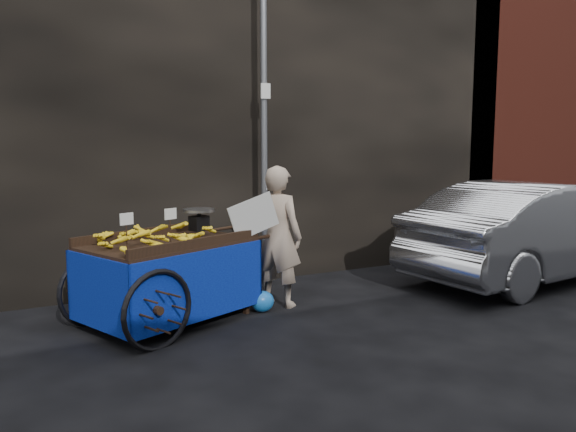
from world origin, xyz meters
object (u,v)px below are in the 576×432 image
parked_car (535,231)px  banana_cart (164,251)px  vendor (278,236)px  plastic_bag (263,301)px

parked_car → banana_cart: bearing=79.0°
vendor → plastic_bag: (-0.26, -0.16, -0.66)m
vendor → parked_car: size_ratio=0.40×
vendor → plastic_bag: size_ratio=6.13×
plastic_bag → parked_car: size_ratio=0.06×
banana_cart → vendor: size_ratio=1.54×
plastic_bag → parked_car: bearing=-4.6°
vendor → plastic_bag: 0.73m
vendor → parked_car: (3.53, -0.46, -0.13)m
banana_cart → vendor: 1.27m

